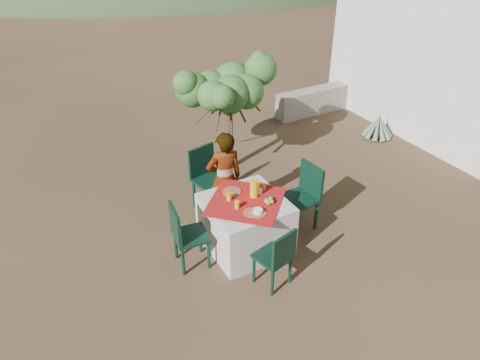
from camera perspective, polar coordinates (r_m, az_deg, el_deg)
name	(u,v)px	position (r m, az deg, el deg)	size (l,w,h in m)	color
ground	(276,243)	(6.70, 4.37, -7.69)	(160.00, 160.00, 0.00)	#342717
table	(245,224)	(6.41, 0.67, -5.38)	(1.30, 1.30, 0.76)	beige
chair_far	(207,175)	(7.15, -4.08, 0.60)	(0.54, 0.54, 0.99)	black
chair_near	(277,256)	(5.77, 4.56, -9.23)	(0.48, 0.48, 0.86)	black
chair_left	(185,234)	(6.07, -6.74, -6.52)	(0.48, 0.48, 0.93)	black
chair_right	(304,194)	(6.77, 7.82, -1.65)	(0.50, 0.50, 0.99)	black
person	(224,179)	(6.70, -1.91, 0.14)	(0.54, 0.35, 1.47)	#8C6651
shrub_tree	(230,93)	(7.87, -1.17, 10.56)	(1.50, 1.47, 1.76)	#4D3926
agave	(378,127)	(9.80, 16.49, 6.22)	(0.61, 0.59, 0.64)	slate
guesthouse	(462,49)	(10.83, 25.42, 14.25)	(3.20, 4.20, 3.00)	white
stone_wall	(328,98)	(10.82, 10.69, 9.83)	(2.60, 0.35, 0.55)	gray
plate_far	(232,192)	(6.35, -0.99, -1.45)	(0.26, 0.26, 0.01)	brown
plate_near	(251,213)	(5.96, 1.40, -3.99)	(0.21, 0.21, 0.01)	brown
glass_far	(229,197)	(6.17, -1.34, -2.03)	(0.07, 0.07, 0.11)	#ECA90E
glass_near	(237,205)	(6.02, -0.36, -3.04)	(0.06, 0.06, 0.10)	#ECA90E
juice_pitcher	(254,188)	(6.21, 1.74, -1.03)	(0.11, 0.11, 0.25)	#ECA90E
bowl_plate	(258,213)	(5.96, 2.19, -4.03)	(0.23, 0.23, 0.01)	brown
white_bowl	(258,211)	(5.94, 2.19, -3.80)	(0.13, 0.13, 0.05)	white
jar_left	(264,187)	(6.38, 2.93, -0.87)	(0.06, 0.06, 0.09)	orange
jar_right	(260,186)	(6.41, 2.46, -0.69)	(0.06, 0.06, 0.09)	orange
napkin_holder	(260,192)	(6.30, 2.42, -1.42)	(0.06, 0.04, 0.08)	white
fruit_cluster	(269,201)	(6.13, 3.59, -2.57)	(0.13, 0.12, 0.07)	olive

